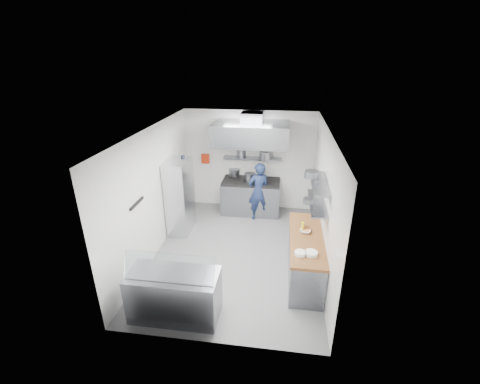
# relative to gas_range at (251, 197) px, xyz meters

# --- Properties ---
(floor) EXTENTS (5.00, 5.00, 0.00)m
(floor) POSITION_rel_gas_range_xyz_m (-0.10, -2.10, -0.45)
(floor) COLOR #545457
(floor) RESTS_ON ground
(ceiling) EXTENTS (5.00, 5.00, 0.00)m
(ceiling) POSITION_rel_gas_range_xyz_m (-0.10, -2.10, 2.35)
(ceiling) COLOR silver
(ceiling) RESTS_ON wall_back
(wall_back) EXTENTS (3.60, 2.80, 0.02)m
(wall_back) POSITION_rel_gas_range_xyz_m (-0.10, 0.40, 0.95)
(wall_back) COLOR white
(wall_back) RESTS_ON floor
(wall_front) EXTENTS (3.60, 2.80, 0.02)m
(wall_front) POSITION_rel_gas_range_xyz_m (-0.10, -4.60, 0.95)
(wall_front) COLOR white
(wall_front) RESTS_ON floor
(wall_left) EXTENTS (2.80, 5.00, 0.02)m
(wall_left) POSITION_rel_gas_range_xyz_m (-1.90, -2.10, 0.95)
(wall_left) COLOR white
(wall_left) RESTS_ON floor
(wall_right) EXTENTS (2.80, 5.00, 0.02)m
(wall_right) POSITION_rel_gas_range_xyz_m (1.70, -2.10, 0.95)
(wall_right) COLOR white
(wall_right) RESTS_ON floor
(gas_range) EXTENTS (1.60, 0.80, 0.90)m
(gas_range) POSITION_rel_gas_range_xyz_m (0.00, 0.00, 0.00)
(gas_range) COLOR gray
(gas_range) RESTS_ON floor
(cooktop) EXTENTS (1.57, 0.78, 0.06)m
(cooktop) POSITION_rel_gas_range_xyz_m (0.00, 0.00, 0.48)
(cooktop) COLOR black
(cooktop) RESTS_ON gas_range
(stock_pot_left) EXTENTS (0.31, 0.31, 0.20)m
(stock_pot_left) POSITION_rel_gas_range_xyz_m (-0.52, 0.32, 0.61)
(stock_pot_left) COLOR slate
(stock_pot_left) RESTS_ON cooktop
(stock_pot_mid) EXTENTS (0.30, 0.30, 0.24)m
(stock_pot_mid) POSITION_rel_gas_range_xyz_m (-0.02, -0.10, 0.63)
(stock_pot_mid) COLOR slate
(stock_pot_mid) RESTS_ON cooktop
(over_range_shelf) EXTENTS (1.60, 0.30, 0.04)m
(over_range_shelf) POSITION_rel_gas_range_xyz_m (0.00, 0.24, 1.07)
(over_range_shelf) COLOR gray
(over_range_shelf) RESTS_ON wall_back
(shelf_pot_a) EXTENTS (0.27, 0.27, 0.18)m
(shelf_pot_a) POSITION_rel_gas_range_xyz_m (-0.33, 0.44, 1.18)
(shelf_pot_a) COLOR slate
(shelf_pot_a) RESTS_ON over_range_shelf
(shelf_pot_b) EXTENTS (0.32, 0.32, 0.22)m
(shelf_pot_b) POSITION_rel_gas_range_xyz_m (0.36, 0.14, 1.20)
(shelf_pot_b) COLOR slate
(shelf_pot_b) RESTS_ON over_range_shelf
(extractor_hood) EXTENTS (1.90, 1.15, 0.55)m
(extractor_hood) POSITION_rel_gas_range_xyz_m (0.00, -0.18, 1.85)
(extractor_hood) COLOR gray
(extractor_hood) RESTS_ON wall_back
(hood_duct) EXTENTS (0.55, 0.55, 0.24)m
(hood_duct) POSITION_rel_gas_range_xyz_m (0.00, 0.05, 2.23)
(hood_duct) COLOR slate
(hood_duct) RESTS_ON extractor_hood
(red_firebox) EXTENTS (0.22, 0.10, 0.26)m
(red_firebox) POSITION_rel_gas_range_xyz_m (-1.35, 0.34, 0.97)
(red_firebox) COLOR red
(red_firebox) RESTS_ON wall_back
(chef) EXTENTS (0.68, 0.58, 1.59)m
(chef) POSITION_rel_gas_range_xyz_m (0.24, -0.36, 0.34)
(chef) COLOR #172447
(chef) RESTS_ON floor
(wire_rack) EXTENTS (0.50, 0.90, 1.85)m
(wire_rack) POSITION_rel_gas_range_xyz_m (-1.63, -1.26, 0.48)
(wire_rack) COLOR silver
(wire_rack) RESTS_ON floor
(rack_bin_a) EXTENTS (0.17, 0.21, 0.19)m
(rack_bin_a) POSITION_rel_gas_range_xyz_m (-1.63, -1.15, 0.35)
(rack_bin_a) COLOR white
(rack_bin_a) RESTS_ON wire_rack
(rack_bin_b) EXTENTS (0.15, 0.19, 0.17)m
(rack_bin_b) POSITION_rel_gas_range_xyz_m (-1.63, -0.78, 0.85)
(rack_bin_b) COLOR yellow
(rack_bin_b) RESTS_ON wire_rack
(rack_jar) EXTENTS (0.10, 0.10, 0.18)m
(rack_jar) POSITION_rel_gas_range_xyz_m (-1.58, -0.96, 1.35)
(rack_jar) COLOR black
(rack_jar) RESTS_ON wire_rack
(knife_strip) EXTENTS (0.04, 0.55, 0.05)m
(knife_strip) POSITION_rel_gas_range_xyz_m (-1.88, -3.00, 1.10)
(knife_strip) COLOR black
(knife_strip) RESTS_ON wall_left
(prep_counter_base) EXTENTS (0.62, 2.00, 0.84)m
(prep_counter_base) POSITION_rel_gas_range_xyz_m (1.38, -2.70, -0.03)
(prep_counter_base) COLOR gray
(prep_counter_base) RESTS_ON floor
(prep_counter_top) EXTENTS (0.65, 2.04, 0.06)m
(prep_counter_top) POSITION_rel_gas_range_xyz_m (1.38, -2.70, 0.42)
(prep_counter_top) COLOR brown
(prep_counter_top) RESTS_ON prep_counter_base
(plate_stack_a) EXTENTS (0.23, 0.23, 0.06)m
(plate_stack_a) POSITION_rel_gas_range_xyz_m (1.42, -3.29, 0.48)
(plate_stack_a) COLOR white
(plate_stack_a) RESTS_ON prep_counter_top
(plate_stack_b) EXTENTS (0.20, 0.20, 0.06)m
(plate_stack_b) POSITION_rel_gas_range_xyz_m (1.23, -3.32, 0.48)
(plate_stack_b) COLOR white
(plate_stack_b) RESTS_ON prep_counter_top
(copper_pan) EXTENTS (0.17, 0.17, 0.06)m
(copper_pan) POSITION_rel_gas_range_xyz_m (1.38, -2.42, 0.48)
(copper_pan) COLOR #D37A3B
(copper_pan) RESTS_ON prep_counter_top
(squeeze_bottle) EXTENTS (0.05, 0.05, 0.18)m
(squeeze_bottle) POSITION_rel_gas_range_xyz_m (1.30, -2.44, 0.54)
(squeeze_bottle) COLOR yellow
(squeeze_bottle) RESTS_ON prep_counter_top
(mixing_bowl) EXTENTS (0.24, 0.24, 0.05)m
(mixing_bowl) POSITION_rel_gas_range_xyz_m (1.35, -2.52, 0.48)
(mixing_bowl) COLOR white
(mixing_bowl) RESTS_ON prep_counter_top
(wall_shelf_lower) EXTENTS (0.30, 1.30, 0.04)m
(wall_shelf_lower) POSITION_rel_gas_range_xyz_m (1.54, -2.40, 1.05)
(wall_shelf_lower) COLOR gray
(wall_shelf_lower) RESTS_ON wall_right
(wall_shelf_upper) EXTENTS (0.30, 1.30, 0.04)m
(wall_shelf_upper) POSITION_rel_gas_range_xyz_m (1.54, -2.40, 1.47)
(wall_shelf_upper) COLOR gray
(wall_shelf_upper) RESTS_ON wall_right
(shelf_pot_c) EXTENTS (0.20, 0.20, 0.10)m
(shelf_pot_c) POSITION_rel_gas_range_xyz_m (1.37, -2.47, 1.12)
(shelf_pot_c) COLOR slate
(shelf_pot_c) RESTS_ON wall_shelf_lower
(shelf_pot_d) EXTENTS (0.28, 0.28, 0.14)m
(shelf_pot_d) POSITION_rel_gas_range_xyz_m (1.41, -2.19, 1.56)
(shelf_pot_d) COLOR slate
(shelf_pot_d) RESTS_ON wall_shelf_upper
(display_case) EXTENTS (1.50, 0.70, 0.85)m
(display_case) POSITION_rel_gas_range_xyz_m (-0.85, -4.10, -0.03)
(display_case) COLOR gray
(display_case) RESTS_ON floor
(display_glass) EXTENTS (1.47, 0.19, 0.42)m
(display_glass) POSITION_rel_gas_range_xyz_m (-0.85, -4.22, 0.62)
(display_glass) COLOR silver
(display_glass) RESTS_ON display_case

